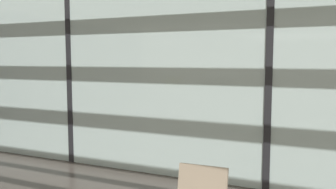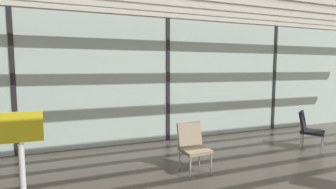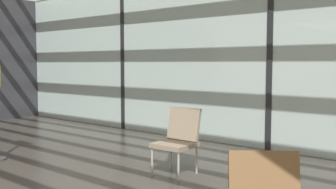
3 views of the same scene
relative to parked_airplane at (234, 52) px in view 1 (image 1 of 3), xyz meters
The scene contains 4 objects.
glass_curtain_wall 4.34m from the parked_airplane, 70.09° to the right, with size 14.00×0.08×3.16m, color #A3B7B2.
window_mullion_0 4.56m from the parked_airplane, 116.58° to the right, with size 0.10×0.12×3.16m, color black.
window_mullion_1 4.34m from the parked_airplane, 70.09° to the right, with size 0.10×0.12×3.16m, color black.
parked_airplane is the anchor object (origin of this frame).
Camera 1 is at (0.71, 0.07, 1.88)m, focal length 37.68 mm.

